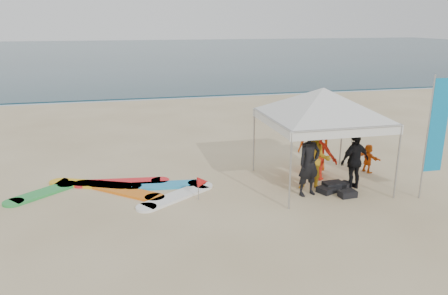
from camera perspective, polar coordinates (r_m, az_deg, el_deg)
name	(u,v)px	position (r m, az deg, el deg)	size (l,w,h in m)	color
ground	(213,232)	(10.07, -1.51, -10.98)	(120.00, 120.00, 0.00)	beige
ocean	(129,52)	(68.94, -12.35, 12.07)	(160.00, 84.00, 0.08)	#0C2633
shoreline_foam	(150,98)	(27.41, -9.63, 6.34)	(160.00, 1.20, 0.01)	silver
person_black_a	(309,163)	(11.98, 11.04, -1.96)	(0.67, 0.44, 1.85)	black
person_yellow	(315,160)	(12.39, 11.84, -1.65)	(0.85, 0.66, 1.74)	gold
person_orange_a	(319,152)	(13.27, 12.34, -0.63)	(1.08, 0.62, 1.68)	red
person_black_b	(355,161)	(12.78, 16.70, -1.69)	(0.96, 0.40, 1.64)	black
person_orange_b	(314,142)	(13.83, 11.71, 0.69)	(0.96, 0.62, 1.95)	orange
person_seated	(368,158)	(14.41, 18.29, -1.35)	(0.84, 0.27, 0.90)	orange
canopy_tent	(324,88)	(12.49, 12.88, 7.57)	(4.27, 4.27, 3.22)	#A5A5A8
feather_flag	(436,127)	(12.57, 26.00, 2.38)	(0.56, 0.04, 3.31)	#A5A5A8
marker_pennant	(203,182)	(11.61, -2.80, -4.52)	(0.28, 0.28, 0.64)	#A5A5A8
gear_pile	(336,188)	(12.65, 14.46, -5.19)	(1.13, 0.97, 0.22)	black
surfboard_spread	(122,188)	(12.74, -13.16, -5.23)	(5.37, 2.94, 0.07)	orange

